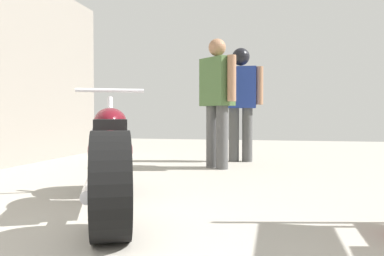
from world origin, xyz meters
name	(u,v)px	position (x,y,z in m)	size (l,w,h in m)	color
ground_plane	(189,191)	(0.00, 3.19, 0.00)	(15.34, 15.34, 0.00)	#9E998E
motorcycle_maroon_cruiser	(110,158)	(-0.39, 2.35, 0.39)	(1.05, 1.91, 0.94)	black
mechanic_in_blue	(217,95)	(0.02, 4.80, 0.97)	(0.59, 0.54, 1.71)	#4C4C4C
mechanic_with_helmet	(241,94)	(0.26, 5.62, 1.03)	(0.68, 0.28, 1.72)	#4C4C4C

